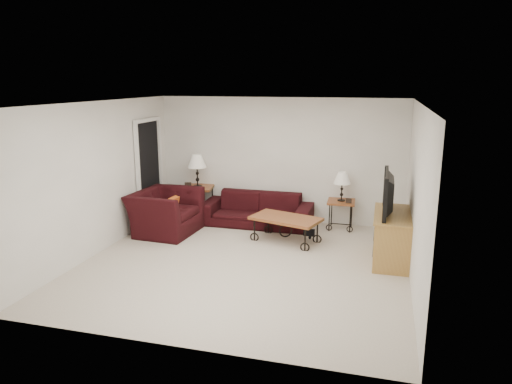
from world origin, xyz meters
TOP-DOWN VIEW (x-y plane):
  - ground at (0.00, 0.00)m, footprint 5.00×5.00m
  - wall_back at (0.00, 2.50)m, footprint 5.00×0.02m
  - wall_front at (0.00, -2.50)m, footprint 5.00×0.02m
  - wall_left at (-2.50, 0.00)m, footprint 0.02×5.00m
  - wall_right at (2.50, 0.00)m, footprint 0.02×5.00m
  - ceiling at (0.00, 0.00)m, footprint 5.00×5.00m
  - doorway at (-2.47, 1.65)m, footprint 0.08×0.94m
  - sofa at (-0.33, 2.02)m, footprint 2.17×0.85m
  - side_table_left at (-1.66, 2.20)m, footprint 0.71×0.71m
  - side_table_right at (1.30, 2.20)m, footprint 0.54×0.54m
  - lamp_left at (-1.66, 2.20)m, footprint 0.44×0.44m
  - lamp_right at (1.30, 2.20)m, footprint 0.33×0.33m
  - photo_frame_left at (-1.81, 2.05)m, footprint 0.13×0.06m
  - photo_frame_right at (1.45, 2.05)m, footprint 0.11×0.03m
  - coffee_table at (0.42, 1.19)m, footprint 1.34×0.97m
  - armchair at (-1.88, 1.10)m, footprint 1.16×1.31m
  - throw_pillow at (-1.73, 1.05)m, footprint 0.12×0.37m
  - tv_stand at (2.23, 0.75)m, footprint 0.54×1.29m
  - television at (2.21, 0.75)m, footprint 0.15×1.16m
  - backpack at (0.82, 1.42)m, footprint 0.36×0.31m

SIDE VIEW (x-z plane):
  - ground at x=0.00m, z-range 0.00..0.00m
  - backpack at x=0.82m, z-range 0.00..0.40m
  - coffee_table at x=0.42m, z-range 0.00..0.45m
  - side_table_right at x=1.30m, z-range 0.00..0.56m
  - sofa at x=-0.33m, z-range 0.00..0.63m
  - side_table_left at x=-1.66m, z-range 0.00..0.67m
  - tv_stand at x=2.23m, z-range 0.00..0.77m
  - armchair at x=-1.88m, z-range 0.00..0.80m
  - throw_pillow at x=-1.73m, z-range 0.34..0.70m
  - photo_frame_right at x=1.45m, z-range 0.56..0.66m
  - photo_frame_left at x=-1.81m, z-range 0.67..0.78m
  - lamp_right at x=1.30m, z-range 0.56..1.13m
  - lamp_left at x=-1.66m, z-range 0.67..1.34m
  - doorway at x=-2.47m, z-range 0.00..2.04m
  - television at x=2.21m, z-range 0.77..1.44m
  - wall_back at x=0.00m, z-range 0.00..2.50m
  - wall_front at x=0.00m, z-range 0.00..2.50m
  - wall_left at x=-2.50m, z-range 0.00..2.50m
  - wall_right at x=2.50m, z-range 0.00..2.50m
  - ceiling at x=0.00m, z-range 2.50..2.50m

